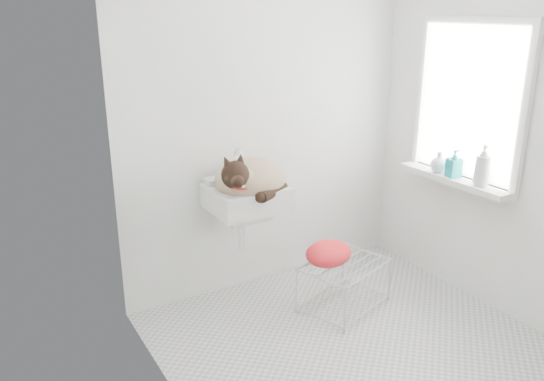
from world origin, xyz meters
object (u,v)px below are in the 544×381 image
bottle_b (453,177)px  bottle_c (438,172)px  bottle_a (480,186)px  cat (249,180)px  wire_rack (344,287)px  sink (247,186)px

bottle_b → bottle_c: bearing=90.0°
bottle_a → bottle_b: size_ratio=1.22×
cat → bottle_b: bearing=-32.8°
wire_rack → bottle_c: 1.05m
cat → bottle_b: cat is taller
wire_rack → bottle_c: (0.78, -0.02, 0.70)m
wire_rack → bottle_b: size_ratio=2.91×
bottle_b → bottle_c: 0.13m
sink → bottle_a: 1.52m
bottle_a → bottle_b: bearing=90.0°
bottle_a → bottle_b: (0.00, 0.23, 0.00)m
wire_rack → bottle_b: bearing=-10.6°
wire_rack → bottle_c: bearing=-1.1°
cat → wire_rack: bearing=-46.8°
sink → bottle_b: bearing=-22.3°
bottle_a → sink: bearing=149.6°
cat → bottle_c: (1.30, -0.39, -0.04)m
sink → wire_rack: sink is taller
sink → wire_rack: 0.96m
wire_rack → cat: bearing=144.2°
cat → bottle_c: cat is taller
bottle_c → wire_rack: bearing=178.9°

